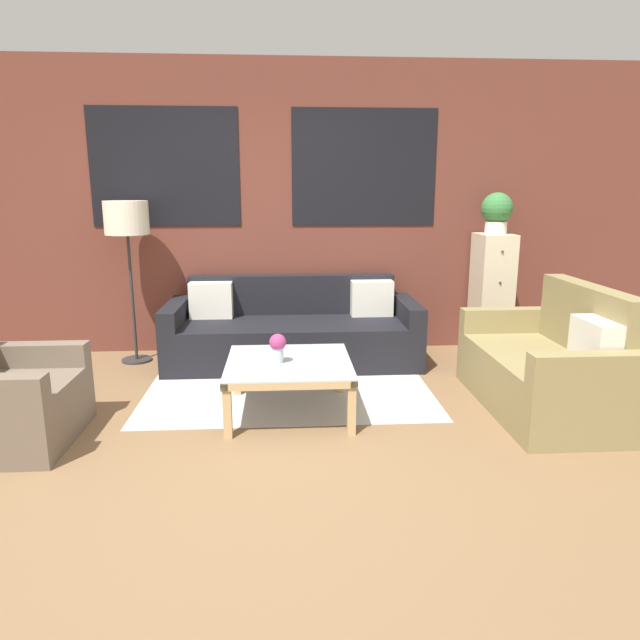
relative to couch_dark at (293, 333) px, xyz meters
The scene contains 11 objects.
ground_plane 1.98m from the couch_dark, 96.89° to the right, with size 16.00×16.00×0.00m, color brown.
wall_back_brick 1.26m from the couch_dark, 115.78° to the left, with size 8.40×0.09×2.80m.
rug 0.77m from the couch_dark, 94.00° to the right, with size 2.29×1.67×0.00m.
couch_dark is the anchor object (origin of this frame).
settee_vintage 2.29m from the couch_dark, 35.48° to the right, with size 0.80×1.49×0.92m.
armchair_corner 2.51m from the couch_dark, 138.60° to the right, with size 0.80×0.86×0.84m.
coffee_table 1.29m from the couch_dark, 92.24° to the right, with size 0.89×0.89×0.39m.
floor_lamp 1.80m from the couch_dark, behind, with size 0.40×0.40×1.50m.
drawer_cabinet 2.00m from the couch_dark, ahead, with size 0.33×0.43×1.18m.
potted_plant 2.27m from the couch_dark, ahead, with size 0.30×0.30×0.39m.
flower_vase 1.35m from the couch_dark, 95.49° to the right, with size 0.12×0.12×0.21m.
Camera 1 is at (0.16, -3.26, 1.59)m, focal length 32.00 mm.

